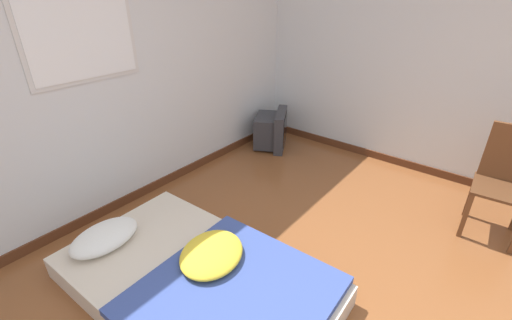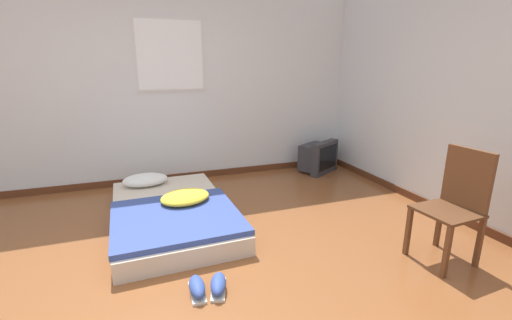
# 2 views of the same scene
# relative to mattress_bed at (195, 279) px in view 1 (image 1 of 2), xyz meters

# --- Properties ---
(wall_back) EXTENTS (8.19, 0.08, 2.60)m
(wall_back) POSITION_rel_mattress_bed_xyz_m (-0.09, 1.38, 1.17)
(wall_back) COLOR silver
(wall_back) RESTS_ON ground_plane
(wall_right) EXTENTS (0.08, 7.20, 2.60)m
(wall_right) POSITION_rel_mattress_bed_xyz_m (2.83, -1.05, 1.17)
(wall_right) COLOR silver
(wall_right) RESTS_ON ground_plane
(mattress_bed) EXTENTS (1.18, 1.93, 0.32)m
(mattress_bed) POSITION_rel_mattress_bed_xyz_m (0.00, 0.00, 0.00)
(mattress_bed) COLOR beige
(mattress_bed) RESTS_ON ground_plane
(crt_tv) EXTENTS (0.64, 0.59, 0.48)m
(crt_tv) POSITION_rel_mattress_bed_xyz_m (2.28, 1.01, 0.11)
(crt_tv) COLOR #333338
(crt_tv) RESTS_ON ground_plane
(wooden_chair) EXTENTS (0.44, 0.44, 0.93)m
(wooden_chair) POSITION_rel_mattress_bed_xyz_m (2.11, -1.48, 0.42)
(wooden_chair) COLOR brown
(wooden_chair) RESTS_ON ground_plane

